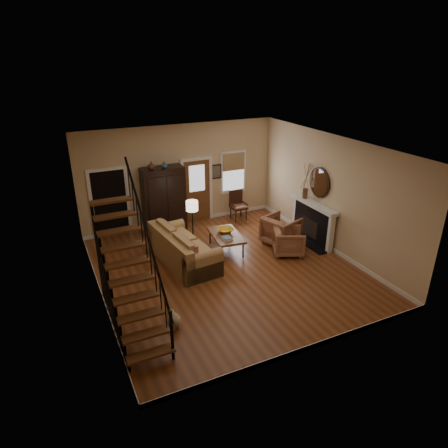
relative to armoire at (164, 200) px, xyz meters
name	(u,v)px	position (x,y,z in m)	size (l,w,h in m)	color
room	(187,198)	(0.29, -1.39, 0.46)	(7.00, 7.33, 3.30)	brown
staircase	(128,259)	(-2.08, -4.45, 0.55)	(0.94, 2.80, 3.20)	brown
fireplace	(314,218)	(3.83, -2.65, -0.31)	(0.33, 1.95, 2.30)	black
armoire	(164,200)	(0.00, 0.00, 0.00)	(1.30, 0.60, 2.10)	black
vase_a	(151,165)	(-0.35, -0.10, 1.17)	(0.24, 0.24, 0.25)	#4C2619
vase_b	(164,165)	(0.05, -0.10, 1.16)	(0.20, 0.20, 0.21)	#334C60
sofa	(184,248)	(-0.20, -2.29, -0.59)	(1.05, 2.44, 0.91)	tan
coffee_table	(226,242)	(1.16, -2.11, -0.79)	(0.78, 1.34, 0.51)	brown
bowl	(225,230)	(1.21, -1.96, -0.48)	(0.46, 0.46, 0.11)	gold
books	(227,238)	(1.04, -2.41, -0.51)	(0.24, 0.33, 0.06)	beige
armchair_left	(289,241)	(2.69, -3.05, -0.67)	(0.81, 0.84, 0.76)	brown
armchair_right	(281,230)	(2.85, -2.39, -0.62)	(0.92, 0.95, 0.86)	brown
floor_lamp	(193,225)	(0.35, -1.59, -0.31)	(0.34, 0.34, 1.48)	black
side_chair	(239,206)	(2.55, -0.20, -0.54)	(0.54, 0.54, 1.02)	#331B10
dog	(174,320)	(-1.34, -4.84, -0.89)	(0.26, 0.45, 0.32)	tan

